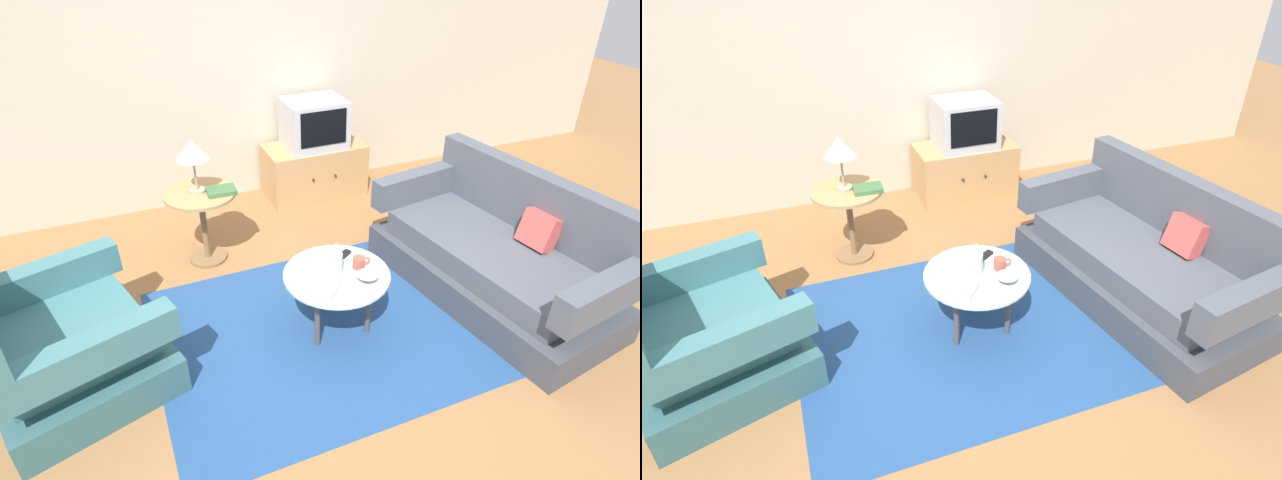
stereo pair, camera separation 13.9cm
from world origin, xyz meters
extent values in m
plane|color=olive|center=(0.00, 0.00, 0.00)|extent=(16.00, 16.00, 0.00)
cube|color=#BCB29E|center=(0.00, 2.32, 1.35)|extent=(9.00, 0.12, 2.70)
cube|color=navy|center=(0.14, 0.07, 0.00)|extent=(2.37, 1.74, 0.00)
cube|color=#325C60|center=(-1.45, 0.22, 0.12)|extent=(1.17, 1.18, 0.24)
cube|color=#3D7075|center=(-1.45, 0.22, 0.33)|extent=(0.95, 0.87, 0.18)
cube|color=#3D7075|center=(-1.33, -0.17, 0.52)|extent=(0.93, 0.40, 0.20)
cube|color=#3D7075|center=(-1.57, 0.60, 0.52)|extent=(0.93, 0.40, 0.20)
cube|color=#3E424B|center=(1.33, -0.01, 0.12)|extent=(1.10, 1.90, 0.24)
cube|color=#4C515B|center=(1.33, -0.01, 0.33)|extent=(0.93, 1.60, 0.18)
cube|color=#4C515B|center=(1.68, 0.04, 0.64)|extent=(0.40, 1.80, 0.44)
cube|color=#4C515B|center=(1.21, 0.81, 0.53)|extent=(0.87, 0.26, 0.23)
cube|color=#4C515B|center=(1.45, -0.83, 0.53)|extent=(0.87, 0.26, 0.23)
cube|color=#C64C47|center=(1.57, -0.13, 0.54)|extent=(0.22, 0.26, 0.26)
cylinder|color=#B2C6C1|center=(0.14, 0.07, 0.43)|extent=(0.68, 0.68, 0.02)
cylinder|color=#4C4742|center=(0.14, 0.28, 0.21)|extent=(0.04, 0.04, 0.42)
cylinder|color=#4C4742|center=(-0.04, -0.04, 0.21)|extent=(0.04, 0.04, 0.42)
cylinder|color=#4C4742|center=(0.31, -0.05, 0.21)|extent=(0.04, 0.04, 0.42)
cylinder|color=tan|center=(-0.47, 1.23, 0.59)|extent=(0.55, 0.55, 0.02)
cylinder|color=brown|center=(-0.47, 1.23, 0.29)|extent=(0.05, 0.05, 0.57)
cylinder|color=brown|center=(-0.47, 1.23, 0.01)|extent=(0.30, 0.30, 0.02)
cube|color=tan|center=(0.77, 1.97, 0.25)|extent=(0.95, 0.50, 0.50)
sphere|color=black|center=(0.66, 1.71, 0.28)|extent=(0.02, 0.02, 0.02)
sphere|color=black|center=(0.88, 1.71, 0.28)|extent=(0.02, 0.02, 0.02)
cube|color=#B7B7BC|center=(0.77, 1.97, 0.72)|extent=(0.55, 0.45, 0.44)
cube|color=black|center=(0.77, 1.74, 0.75)|extent=(0.44, 0.01, 0.32)
cylinder|color=#9E937A|center=(-0.48, 1.24, 0.61)|extent=(0.13, 0.13, 0.02)
cylinder|color=#9E937A|center=(-0.48, 1.24, 0.74)|extent=(0.02, 0.02, 0.25)
cone|color=beige|center=(-0.48, 1.24, 0.94)|extent=(0.24, 0.24, 0.15)
cylinder|color=silver|center=(0.14, 0.08, 0.51)|extent=(0.08, 0.08, 0.14)
cone|color=silver|center=(0.14, 0.08, 0.63)|extent=(0.08, 0.08, 0.09)
cylinder|color=#B74C3D|center=(0.30, 0.08, 0.48)|extent=(0.08, 0.08, 0.08)
torus|color=#B74C3D|center=(0.35, 0.08, 0.48)|extent=(0.06, 0.01, 0.06)
cone|color=silver|center=(0.28, -0.08, 0.47)|extent=(0.14, 0.14, 0.05)
cube|color=black|center=(0.25, 0.22, 0.45)|extent=(0.16, 0.12, 0.02)
cube|color=#B2B2B7|center=(0.04, -0.08, 0.45)|extent=(0.15, 0.16, 0.02)
cube|color=#3D663D|center=(-0.32, 1.15, 0.62)|extent=(0.22, 0.17, 0.03)
camera|label=1|loc=(-1.01, -2.37, 2.38)|focal=29.30mm
camera|label=2|loc=(-0.88, -2.42, 2.38)|focal=29.30mm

